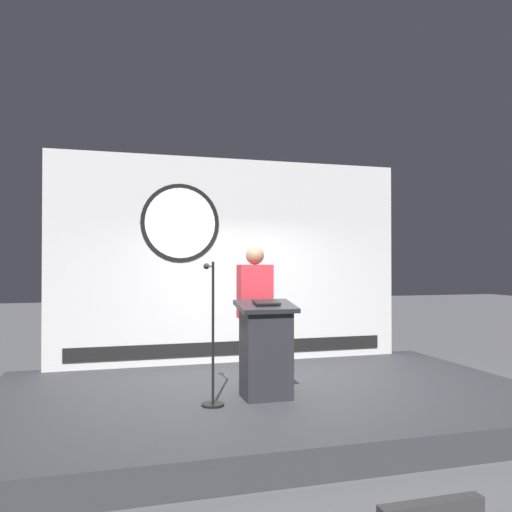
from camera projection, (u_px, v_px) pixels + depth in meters
name	position (u px, v px, depth m)	size (l,w,h in m)	color
ground_plane	(269.00, 415.00, 6.26)	(40.00, 40.00, 0.00)	#4C4C51
stage_platform	(269.00, 402.00, 6.26)	(6.40, 4.00, 0.30)	#333338
banner_display	(231.00, 260.00, 8.05)	(5.42, 0.12, 3.10)	silver
podium	(266.00, 350.00, 5.88)	(0.64, 0.50, 1.09)	#26262B
speaker_person	(255.00, 316.00, 6.35)	(0.40, 0.26, 1.71)	black
microphone_stand	(212.00, 354.00, 5.61)	(0.24, 0.53, 1.52)	black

